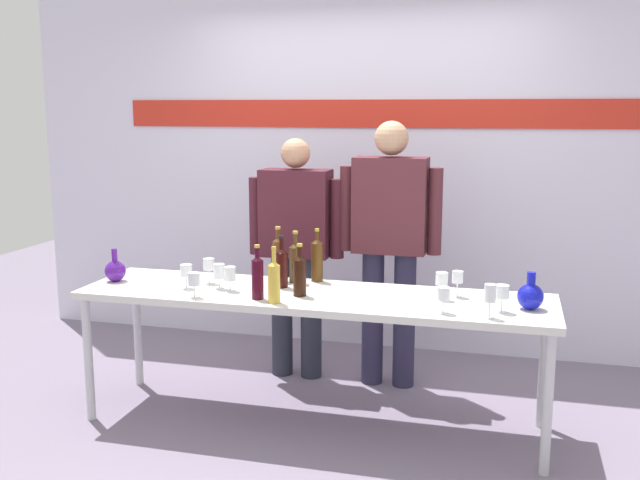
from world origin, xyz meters
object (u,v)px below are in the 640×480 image
at_px(wine_bottle_4, 257,276).
at_px(wine_glass_right_1, 502,292).
at_px(presenter_left, 296,242).
at_px(wine_bottle_5, 282,266).
at_px(display_table, 313,303).
at_px(wine_bottle_6, 317,259).
at_px(wine_glass_left_4, 219,272).
at_px(wine_bottle_3, 278,257).
at_px(presenter_right, 390,235).
at_px(wine_bottle_2, 274,280).
at_px(wine_glass_left_3, 230,274).
at_px(wine_glass_right_4, 443,294).
at_px(decanter_blue_left, 115,270).
at_px(decanter_blue_right, 530,296).
at_px(wine_glass_left_0, 209,265).
at_px(wine_glass_left_2, 186,271).
at_px(wine_bottle_0, 295,261).
at_px(wine_glass_left_1, 194,280).
at_px(wine_glass_right_0, 442,279).
at_px(wine_glass_right_2, 458,278).
at_px(wine_bottle_1, 300,274).
at_px(wine_glass_right_3, 490,294).

height_order(wine_bottle_4, wine_glass_right_1, wine_bottle_4).
bearing_deg(presenter_left, wine_bottle_5, -80.94).
relative_size(display_table, presenter_left, 1.66).
height_order(wine_bottle_6, wine_glass_right_1, wine_bottle_6).
distance_m(wine_bottle_5, wine_glass_left_4, 0.36).
distance_m(presenter_left, wine_bottle_3, 0.47).
distance_m(presenter_right, wine_bottle_2, 1.06).
xyz_separation_m(presenter_right, wine_glass_left_3, (-0.78, -0.78, -0.13)).
bearing_deg(wine_glass_right_4, wine_bottle_6, 147.75).
bearing_deg(decanter_blue_left, decanter_blue_right, -0.00).
distance_m(wine_bottle_2, wine_glass_left_0, 0.59).
height_order(wine_glass_left_0, wine_glass_left_2, wine_glass_left_0).
bearing_deg(wine_bottle_0, wine_glass_left_3, -135.41).
xyz_separation_m(display_table, wine_bottle_0, (-0.17, 0.22, 0.19)).
relative_size(presenter_right, wine_bottle_0, 5.54).
xyz_separation_m(wine_bottle_0, wine_glass_left_4, (-0.38, -0.25, -0.03)).
height_order(wine_glass_left_2, wine_glass_right_4, wine_glass_left_2).
bearing_deg(wine_glass_left_4, wine_bottle_6, 32.70).
xyz_separation_m(wine_glass_left_1, wine_glass_left_2, (-0.13, 0.17, 0.00)).
distance_m(decanter_blue_left, wine_bottle_4, 0.97).
bearing_deg(wine_bottle_3, wine_glass_right_0, -11.26).
bearing_deg(wine_bottle_5, wine_glass_right_2, 2.26).
height_order(presenter_right, wine_glass_right_2, presenter_right).
height_order(wine_bottle_4, wine_glass_right_0, wine_bottle_4).
bearing_deg(wine_bottle_1, wine_bottle_4, -148.58).
relative_size(wine_bottle_0, wine_glass_left_2, 2.20).
distance_m(decanter_blue_right, wine_glass_right_1, 0.17).
bearing_deg(wine_glass_left_1, wine_glass_right_3, 0.35).
bearing_deg(wine_bottle_1, presenter_left, 108.13).
bearing_deg(wine_bottle_5, wine_glass_right_1, -9.66).
xyz_separation_m(wine_bottle_1, wine_bottle_4, (-0.20, -0.12, 0.00)).
bearing_deg(decanter_blue_right, wine_glass_right_1, -146.72).
height_order(decanter_blue_left, wine_glass_right_1, decanter_blue_left).
bearing_deg(wine_glass_left_2, wine_glass_right_3, -5.55).
bearing_deg(wine_glass_left_0, decanter_blue_right, -2.98).
distance_m(wine_glass_left_2, wine_glass_right_0, 1.44).
bearing_deg(wine_bottle_3, wine_glass_right_2, -6.15).
distance_m(wine_bottle_4, wine_glass_left_2, 0.49).
xyz_separation_m(wine_glass_left_3, wine_glass_right_3, (1.43, -0.17, 0.02)).
distance_m(presenter_right, wine_glass_left_4, 1.14).
height_order(wine_bottle_1, wine_glass_left_0, wine_bottle_1).
xyz_separation_m(presenter_right, wine_bottle_1, (-0.37, -0.78, -0.10)).
bearing_deg(display_table, wine_bottle_0, 127.22).
height_order(wine_glass_left_0, wine_glass_right_1, wine_glass_left_0).
height_order(display_table, decanter_blue_right, decanter_blue_right).
bearing_deg(wine_bottle_5, wine_glass_left_2, -162.05).
xyz_separation_m(wine_bottle_6, wine_glass_right_2, (0.83, -0.16, -0.03)).
distance_m(display_table, wine_bottle_1, 0.20).
bearing_deg(wine_glass_left_1, presenter_left, 73.18).
distance_m(display_table, wine_glass_right_1, 1.04).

